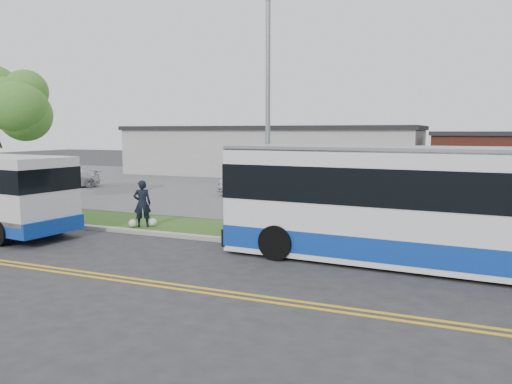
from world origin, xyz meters
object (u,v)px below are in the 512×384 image
at_px(transit_bus, 434,207).
at_px(parked_car_a, 250,180).
at_px(pedestrian, 142,204).
at_px(parked_car_b, 68,179).
at_px(streetlight_near, 267,95).

height_order(transit_bus, parked_car_a, transit_bus).
xyz_separation_m(transit_bus, pedestrian, (-11.04, 1.30, -0.71)).
relative_size(pedestrian, parked_car_a, 0.40).
bearing_deg(pedestrian, parked_car_a, -122.76).
bearing_deg(parked_car_a, parked_car_b, -159.63).
height_order(streetlight_near, parked_car_a, streetlight_near).
distance_m(streetlight_near, pedestrian, 6.59).
relative_size(transit_bus, parked_car_a, 2.66).
height_order(pedestrian, parked_car_a, pedestrian).
distance_m(streetlight_near, transit_bus, 7.27).
xyz_separation_m(parked_car_a, parked_car_b, (-12.43, -2.33, -0.18)).
bearing_deg(streetlight_near, pedestrian, -170.64).
relative_size(pedestrian, parked_car_b, 0.45).
xyz_separation_m(streetlight_near, parked_car_b, (-17.92, 8.78, -4.53)).
distance_m(transit_bus, parked_car_a, 17.56).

